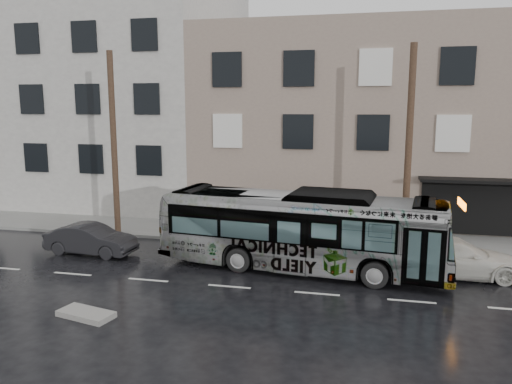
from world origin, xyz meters
TOP-DOWN VIEW (x-y plane):
  - ground at (0.00, 0.00)m, footprint 120.00×120.00m
  - sidewalk at (0.00, 4.90)m, footprint 90.00×3.60m
  - building_taupe at (5.00, 12.70)m, footprint 20.00×12.00m
  - building_grey at (-18.00, 14.20)m, footprint 26.00×15.00m
  - utility_pole_front at (6.50, 3.30)m, footprint 0.30×0.30m
  - utility_pole_rear at (-7.50, 3.30)m, footprint 0.30×0.30m
  - sign_post at (7.60, 3.30)m, footprint 0.06×0.06m
  - bus at (2.29, 0.06)m, footprint 11.84×4.11m
  - white_sedan at (8.18, 0.56)m, footprint 5.24×2.37m
  - dark_sedan at (-7.13, 0.12)m, footprint 4.14×1.65m
  - slush_pile at (-3.68, -6.03)m, footprint 1.93×1.19m

SIDE VIEW (x-z plane):
  - ground at x=0.00m, z-range 0.00..0.00m
  - sidewalk at x=0.00m, z-range 0.00..0.15m
  - slush_pile at x=-3.68m, z-range 0.00..0.18m
  - dark_sedan at x=-7.13m, z-range 0.00..1.34m
  - white_sedan at x=8.18m, z-range 0.00..1.49m
  - sign_post at x=7.60m, z-range 0.15..2.55m
  - bus at x=2.29m, z-range 0.00..3.23m
  - utility_pole_front at x=6.50m, z-range 0.15..9.15m
  - utility_pole_rear at x=-7.50m, z-range 0.15..9.15m
  - building_taupe at x=5.00m, z-range 0.00..11.00m
  - building_grey at x=-18.00m, z-range 0.00..16.00m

